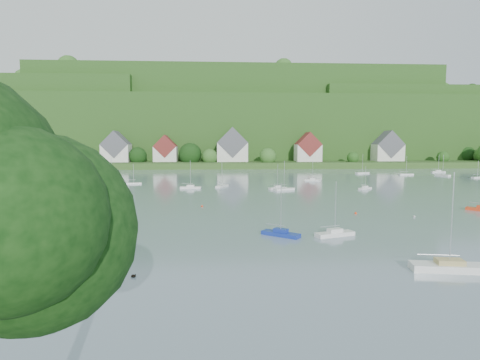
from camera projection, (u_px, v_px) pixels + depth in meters
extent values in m
sphere|color=black|center=(36.00, 232.00, 9.98)|extent=(5.20, 5.20, 5.20)
sphere|color=black|center=(16.00, 246.00, 11.27)|extent=(4.40, 4.40, 4.40)
sphere|color=black|center=(12.00, 220.00, 8.05)|extent=(4.00, 4.00, 4.00)
cube|color=#2F4B1C|center=(223.00, 163.00, 215.97)|extent=(600.00, 60.00, 3.00)
cube|color=#193D13|center=(221.00, 133.00, 288.73)|extent=(620.00, 160.00, 40.00)
cube|color=#193D13|center=(3.00, 127.00, 264.95)|extent=(200.00, 120.00, 52.00)
cube|color=#193D13|center=(235.00, 122.00, 283.56)|extent=(240.00, 130.00, 60.00)
cube|color=#193D13|center=(443.00, 130.00, 277.72)|extent=(200.00, 110.00, 48.00)
sphere|color=black|center=(465.00, 154.00, 221.34)|extent=(10.46, 10.46, 10.46)
sphere|color=#1C4F17|center=(443.00, 157.00, 207.33)|extent=(6.45, 6.45, 6.45)
sphere|color=#2F6224|center=(15.00, 156.00, 200.98)|extent=(8.61, 8.61, 8.61)
sphere|color=#2F6224|center=(210.00, 157.00, 199.17)|extent=(8.19, 8.19, 8.19)
sphere|color=#2F6224|center=(122.00, 158.00, 198.84)|extent=(6.49, 6.49, 6.49)
sphere|color=#2F6224|center=(309.00, 154.00, 210.23)|extent=(12.16, 12.16, 12.16)
sphere|color=#2F6224|center=(268.00, 157.00, 196.92)|extent=(8.73, 8.73, 8.73)
sphere|color=black|center=(138.00, 156.00, 199.00)|extent=(9.32, 9.32, 9.32)
sphere|color=#1C4F17|center=(353.00, 158.00, 201.28)|extent=(6.24, 6.24, 6.24)
sphere|color=black|center=(383.00, 156.00, 215.21)|extent=(8.16, 8.16, 8.16)
sphere|color=black|center=(190.00, 154.00, 200.94)|extent=(11.92, 11.92, 11.92)
sphere|color=#2F6224|center=(23.00, 78.00, 232.73)|extent=(10.52, 10.52, 10.52)
sphere|color=#1C4F17|center=(100.00, 87.00, 269.12)|extent=(10.29, 10.29, 10.29)
sphere|color=black|center=(120.00, 85.00, 258.40)|extent=(7.18, 7.18, 7.18)
sphere|color=#1C4F17|center=(278.00, 74.00, 267.26)|extent=(12.83, 12.83, 12.83)
sphere|color=#2F6224|center=(160.00, 71.00, 250.07)|extent=(8.18, 8.18, 8.18)
sphere|color=#1C4F17|center=(222.00, 80.00, 289.55)|extent=(12.73, 12.73, 12.73)
sphere|color=#1C4F17|center=(345.00, 72.00, 259.34)|extent=(11.50, 11.50, 11.50)
sphere|color=#1C4F17|center=(302.00, 79.00, 288.16)|extent=(14.65, 14.65, 14.65)
sphere|color=#2F6224|center=(284.00, 68.00, 243.67)|extent=(11.95, 11.95, 11.95)
sphere|color=#1C4F17|center=(402.00, 72.00, 255.49)|extent=(9.76, 9.76, 9.76)
sphere|color=#2F6224|center=(156.00, 79.00, 281.60)|extent=(7.07, 7.07, 7.07)
sphere|color=black|center=(216.00, 72.00, 253.25)|extent=(8.21, 8.21, 8.21)
sphere|color=#2F6224|center=(189.00, 76.00, 275.73)|extent=(12.24, 12.24, 12.24)
sphere|color=#2F6224|center=(391.00, 73.00, 259.59)|extent=(9.00, 9.00, 9.00)
sphere|color=#2F6224|center=(68.00, 66.00, 240.59)|extent=(13.65, 13.65, 13.65)
sphere|color=#1C4F17|center=(363.00, 77.00, 273.75)|extent=(8.03, 8.03, 8.03)
sphere|color=#2F6224|center=(465.00, 95.00, 279.48)|extent=(9.52, 9.52, 9.52)
sphere|color=#2F6224|center=(362.00, 93.00, 275.14)|extent=(14.97, 14.97, 14.97)
sphere|color=black|center=(472.00, 89.00, 249.42)|extent=(7.52, 7.52, 7.52)
sphere|color=#1C4F17|center=(333.00, 93.00, 271.46)|extent=(9.78, 9.78, 9.78)
sphere|color=#1C4F17|center=(390.00, 93.00, 272.65)|extent=(12.02, 12.02, 12.02)
sphere|color=black|center=(430.00, 89.00, 255.11)|extent=(11.57, 11.57, 11.57)
sphere|color=#1C4F17|center=(418.00, 86.00, 241.01)|extent=(12.65, 12.65, 12.65)
sphere|color=#2F6224|center=(443.00, 89.00, 247.83)|extent=(8.28, 8.28, 8.28)
sphere|color=black|center=(448.00, 96.00, 284.99)|extent=(7.47, 7.47, 7.47)
sphere|color=#2F6224|center=(366.00, 92.00, 264.09)|extent=(9.48, 9.48, 9.48)
sphere|color=black|center=(470.00, 105.00, 293.64)|extent=(8.43, 8.43, 8.43)
sphere|color=#1C4F17|center=(165.00, 101.00, 271.56)|extent=(12.01, 12.01, 12.01)
sphere|color=black|center=(390.00, 100.00, 270.77)|extent=(15.08, 15.08, 15.08)
sphere|color=#2F6224|center=(367.00, 102.00, 285.75)|extent=(15.99, 15.99, 15.99)
sphere|color=black|center=(216.00, 102.00, 283.56)|extent=(15.72, 15.72, 15.72)
sphere|color=#2F6224|center=(480.00, 108.00, 325.27)|extent=(14.17, 14.17, 14.17)
sphere|color=#1C4F17|center=(236.00, 103.00, 280.22)|extent=(10.54, 10.54, 10.54)
cube|color=beige|center=(116.00, 153.00, 199.36)|extent=(14.00, 10.00, 9.00)
cube|color=#525259|center=(116.00, 144.00, 198.93)|extent=(14.00, 10.40, 14.00)
cube|color=beige|center=(166.00, 154.00, 202.81)|extent=(12.00, 9.00, 8.00)
cube|color=maroon|center=(166.00, 146.00, 202.43)|extent=(12.00, 9.36, 12.00)
cube|color=beige|center=(232.00, 152.00, 203.71)|extent=(16.00, 11.00, 10.00)
cube|color=#525259|center=(232.00, 142.00, 203.23)|extent=(16.00, 11.44, 16.00)
cube|color=beige|center=(308.00, 153.00, 204.03)|extent=(13.00, 10.00, 9.00)
cube|color=maroon|center=(308.00, 144.00, 203.60)|extent=(13.00, 10.40, 13.00)
cube|color=beige|center=(387.00, 153.00, 210.55)|extent=(15.00, 10.00, 9.00)
cube|color=#525259|center=(388.00, 144.00, 210.12)|extent=(15.00, 10.40, 15.00)
cube|color=navy|center=(281.00, 234.00, 53.13)|extent=(5.24, 4.57, 0.55)
cube|color=navy|center=(281.00, 230.00, 53.08)|extent=(2.16, 2.02, 0.50)
cylinder|color=silver|center=(281.00, 208.00, 52.78)|extent=(0.10, 0.10, 6.83)
cylinder|color=silver|center=(276.00, 225.00, 53.48)|extent=(2.41, 1.92, 0.08)
cube|color=white|center=(449.00, 268.00, 38.55)|extent=(7.61, 3.24, 0.74)
cube|color=tan|center=(450.00, 262.00, 38.49)|extent=(2.78, 1.85, 0.50)
cylinder|color=silver|center=(452.00, 219.00, 38.07)|extent=(0.10, 0.10, 9.22)
cylinder|color=silver|center=(438.00, 255.00, 38.54)|extent=(4.01, 0.74, 0.08)
cube|color=white|center=(335.00, 234.00, 53.04)|extent=(5.84, 3.26, 0.56)
cube|color=white|center=(335.00, 230.00, 52.99)|extent=(2.22, 1.66, 0.50)
cylinder|color=silver|center=(336.00, 207.00, 52.68)|extent=(0.10, 0.10, 7.04)
cylinder|color=silver|center=(330.00, 226.00, 52.62)|extent=(2.97, 1.05, 0.08)
cylinder|color=silver|center=(478.00, 203.00, 72.92)|extent=(2.19, 2.25, 0.08)
sphere|color=#E73D13|center=(70.00, 266.00, 40.19)|extent=(0.38, 0.38, 0.38)
sphere|color=#E73D13|center=(356.00, 214.00, 69.67)|extent=(0.46, 0.46, 0.46)
sphere|color=#E73D13|center=(202.00, 207.00, 77.30)|extent=(0.44, 0.44, 0.44)
sphere|color=silver|center=(414.00, 217.00, 66.51)|extent=(0.40, 0.40, 0.40)
ellipsoid|color=black|center=(117.00, 281.00, 35.59)|extent=(0.47, 0.30, 0.30)
sphere|color=black|center=(119.00, 279.00, 35.58)|extent=(0.13, 0.13, 0.13)
ellipsoid|color=black|center=(133.00, 276.00, 36.85)|extent=(0.47, 0.30, 0.30)
sphere|color=black|center=(135.00, 275.00, 36.85)|extent=(0.13, 0.13, 0.13)
cube|color=white|center=(438.00, 172.00, 166.68)|extent=(5.77, 1.81, 0.57)
cube|color=white|center=(438.00, 171.00, 166.63)|extent=(2.04, 1.19, 0.50)
cylinder|color=silver|center=(439.00, 163.00, 166.31)|extent=(0.10, 0.10, 7.14)
cylinder|color=silver|center=(436.00, 169.00, 166.55)|extent=(3.14, 0.20, 0.08)
cube|color=white|center=(284.00, 189.00, 104.44)|extent=(6.08, 4.02, 0.59)
cylinder|color=silver|center=(284.00, 174.00, 104.06)|extent=(0.10, 0.10, 7.42)
cylinder|color=silver|center=(281.00, 185.00, 103.91)|extent=(2.99, 1.46, 0.08)
cube|color=white|center=(477.00, 177.00, 140.49)|extent=(4.94, 2.46, 0.48)
cylinder|color=silver|center=(478.00, 169.00, 140.18)|extent=(0.10, 0.10, 5.95)
cylinder|color=silver|center=(476.00, 174.00, 140.16)|extent=(2.56, 0.72, 0.08)
cube|color=white|center=(93.00, 178.00, 135.49)|extent=(6.69, 3.24, 0.65)
cube|color=white|center=(93.00, 177.00, 135.44)|extent=(2.49, 1.75, 0.50)
cylinder|color=silver|center=(93.00, 166.00, 135.08)|extent=(0.10, 0.10, 8.06)
cylinder|color=silver|center=(91.00, 175.00, 135.55)|extent=(3.47, 0.89, 0.08)
cube|color=white|center=(14.00, 176.00, 148.04)|extent=(4.83, 3.28, 0.47)
cylinder|color=silver|center=(13.00, 167.00, 147.73)|extent=(0.10, 0.10, 5.92)
cylinder|color=silver|center=(12.00, 173.00, 147.58)|extent=(2.37, 1.22, 0.08)
cube|color=white|center=(362.00, 173.00, 160.55)|extent=(6.36, 3.66, 0.61)
cylinder|color=silver|center=(363.00, 163.00, 160.15)|extent=(0.10, 0.10, 7.67)
cylinder|color=silver|center=(361.00, 170.00, 160.08)|extent=(3.21, 1.20, 0.08)
cube|color=white|center=(365.00, 188.00, 106.88)|extent=(4.57, 3.81, 0.47)
cube|color=white|center=(365.00, 187.00, 106.83)|extent=(1.87, 1.71, 0.50)
cylinder|color=silver|center=(365.00, 177.00, 106.57)|extent=(0.10, 0.10, 5.86)
cylinder|color=silver|center=(364.00, 184.00, 106.32)|extent=(2.14, 1.58, 0.08)
cube|color=white|center=(134.00, 183.00, 119.98)|extent=(4.81, 2.22, 0.46)
cylinder|color=silver|center=(134.00, 173.00, 119.68)|extent=(0.10, 0.10, 5.81)
cylinder|color=silver|center=(131.00, 180.00, 119.70)|extent=(2.52, 0.60, 0.08)
cube|color=white|center=(222.00, 186.00, 112.17)|extent=(3.94, 5.68, 0.56)
cylinder|color=silver|center=(222.00, 173.00, 111.81)|extent=(0.10, 0.10, 6.98)
cylinder|color=silver|center=(221.00, 182.00, 111.30)|extent=(1.47, 2.77, 0.08)
cube|color=white|center=(278.00, 188.00, 107.01)|extent=(5.28, 3.33, 0.51)
cube|color=white|center=(278.00, 186.00, 106.96)|extent=(2.04, 1.63, 0.50)
cylinder|color=silver|center=(278.00, 176.00, 106.67)|extent=(0.10, 0.10, 6.41)
cylinder|color=silver|center=(275.00, 184.00, 106.55)|extent=(2.62, 1.18, 0.08)
cube|color=white|center=(112.00, 184.00, 118.49)|extent=(6.33, 3.73, 0.61)
cylinder|color=silver|center=(112.00, 170.00, 118.09)|extent=(0.10, 0.10, 7.64)
cylinder|color=silver|center=(109.00, 180.00, 118.64)|extent=(3.18, 1.24, 0.08)
cube|color=white|center=(191.00, 188.00, 108.21)|extent=(5.98, 2.16, 0.59)
cube|color=white|center=(191.00, 186.00, 108.16)|extent=(2.14, 1.33, 0.50)
cylinder|color=silver|center=(190.00, 174.00, 107.83)|extent=(0.10, 0.10, 7.32)
cylinder|color=silver|center=(187.00, 183.00, 108.12)|extent=(3.21, 0.37, 0.08)
cube|color=white|center=(406.00, 174.00, 153.46)|extent=(5.77, 1.87, 0.57)
cylinder|color=silver|center=(407.00, 165.00, 153.09)|extent=(0.10, 0.10, 7.12)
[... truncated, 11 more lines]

